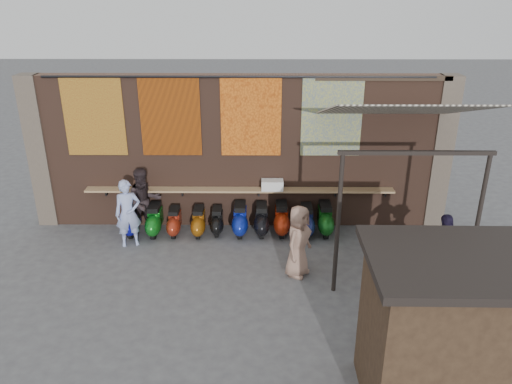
# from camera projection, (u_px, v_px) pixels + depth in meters

# --- Properties ---
(ground) EXTENTS (70.00, 70.00, 0.00)m
(ground) POSITION_uv_depth(u_px,v_px,m) (236.00, 275.00, 11.21)
(ground) COLOR #474749
(ground) RESTS_ON ground
(brick_wall) EXTENTS (10.00, 0.40, 4.00)m
(brick_wall) POSITION_uv_depth(u_px,v_px,m) (240.00, 152.00, 12.93)
(brick_wall) COLOR brown
(brick_wall) RESTS_ON ground
(pier_left) EXTENTS (0.50, 0.50, 4.00)m
(pier_left) POSITION_uv_depth(u_px,v_px,m) (40.00, 152.00, 12.96)
(pier_left) COLOR #4C4238
(pier_left) RESTS_ON ground
(pier_right) EXTENTS (0.50, 0.50, 4.00)m
(pier_right) POSITION_uv_depth(u_px,v_px,m) (440.00, 153.00, 12.90)
(pier_right) COLOR #4C4238
(pier_right) RESTS_ON ground
(eating_counter) EXTENTS (8.00, 0.32, 0.05)m
(eating_counter) POSITION_uv_depth(u_px,v_px,m) (240.00, 190.00, 12.94)
(eating_counter) COLOR #9E7A51
(eating_counter) RESTS_ON brick_wall
(shelf_box) EXTENTS (0.56, 0.30, 0.26)m
(shelf_box) POSITION_uv_depth(u_px,v_px,m) (272.00, 185.00, 12.84)
(shelf_box) COLOR white
(shelf_box) RESTS_ON eating_counter
(tapestry_redgold) EXTENTS (1.50, 0.02, 2.00)m
(tapestry_redgold) POSITION_uv_depth(u_px,v_px,m) (94.00, 116.00, 12.37)
(tapestry_redgold) COLOR maroon
(tapestry_redgold) RESTS_ON brick_wall
(tapestry_sun) EXTENTS (1.50, 0.02, 2.00)m
(tapestry_sun) POSITION_uv_depth(u_px,v_px,m) (170.00, 117.00, 12.35)
(tapestry_sun) COLOR #D1550C
(tapestry_sun) RESTS_ON brick_wall
(tapestry_orange) EXTENTS (1.50, 0.02, 2.00)m
(tapestry_orange) POSITION_uv_depth(u_px,v_px,m) (251.00, 117.00, 12.34)
(tapestry_orange) COLOR orange
(tapestry_orange) RESTS_ON brick_wall
(tapestry_multi) EXTENTS (1.50, 0.02, 2.00)m
(tapestry_multi) POSITION_uv_depth(u_px,v_px,m) (332.00, 117.00, 12.33)
(tapestry_multi) COLOR #2A429A
(tapestry_multi) RESTS_ON brick_wall
(hang_rail) EXTENTS (9.50, 0.06, 0.06)m
(hang_rail) POSITION_uv_depth(u_px,v_px,m) (238.00, 77.00, 11.96)
(hang_rail) COLOR black
(hang_rail) RESTS_ON brick_wall
(scooter_stool_0) EXTENTS (0.35, 0.78, 0.75)m
(scooter_stool_0) POSITION_uv_depth(u_px,v_px,m) (132.00, 221.00, 12.91)
(scooter_stool_0) COLOR #0D0F92
(scooter_stool_0) RESTS_ON ground
(scooter_stool_1) EXTENTS (0.38, 0.83, 0.79)m
(scooter_stool_1) POSITION_uv_depth(u_px,v_px,m) (155.00, 220.00, 12.88)
(scooter_stool_1) COLOR #0E6316
(scooter_stool_1) RESTS_ON ground
(scooter_stool_2) EXTENTS (0.33, 0.74, 0.70)m
(scooter_stool_2) POSITION_uv_depth(u_px,v_px,m) (175.00, 222.00, 12.89)
(scooter_stool_2) COLOR maroon
(scooter_stool_2) RESTS_ON ground
(scooter_stool_3) EXTENTS (0.34, 0.76, 0.72)m
(scooter_stool_3) POSITION_uv_depth(u_px,v_px,m) (199.00, 222.00, 12.88)
(scooter_stool_3) COLOR #86480C
(scooter_stool_3) RESTS_ON ground
(scooter_stool_4) EXTENTS (0.32, 0.71, 0.68)m
(scooter_stool_4) POSITION_uv_depth(u_px,v_px,m) (217.00, 221.00, 12.96)
(scooter_stool_4) COLOR black
(scooter_stool_4) RESTS_ON ground
(scooter_stool_5) EXTENTS (0.38, 0.85, 0.81)m
(scooter_stool_5) POSITION_uv_depth(u_px,v_px,m) (240.00, 220.00, 12.89)
(scooter_stool_5) COLOR navy
(scooter_stool_5) RESTS_ON ground
(scooter_stool_6) EXTENTS (0.37, 0.83, 0.79)m
(scooter_stool_6) POSITION_uv_depth(u_px,v_px,m) (262.00, 220.00, 12.90)
(scooter_stool_6) COLOR black
(scooter_stool_6) RESTS_ON ground
(scooter_stool_7) EXTENTS (0.39, 0.86, 0.81)m
(scooter_stool_7) POSITION_uv_depth(u_px,v_px,m) (281.00, 219.00, 12.92)
(scooter_stool_7) COLOR #A1240C
(scooter_stool_7) RESTS_ON ground
(scooter_stool_8) EXTENTS (0.37, 0.82, 0.78)m
(scooter_stool_8) POSITION_uv_depth(u_px,v_px,m) (306.00, 221.00, 12.86)
(scooter_stool_8) COLOR navy
(scooter_stool_8) RESTS_ON ground
(scooter_stool_9) EXTENTS (0.39, 0.86, 0.82)m
(scooter_stool_9) POSITION_uv_depth(u_px,v_px,m) (325.00, 219.00, 12.91)
(scooter_stool_9) COLOR #0F4F14
(scooter_stool_9) RESTS_ON ground
(diner_left) EXTENTS (0.72, 0.58, 1.71)m
(diner_left) POSITION_uv_depth(u_px,v_px,m) (128.00, 213.00, 12.19)
(diner_left) COLOR #9CACE3
(diner_left) RESTS_ON ground
(diner_right) EXTENTS (1.09, 1.01, 1.79)m
(diner_right) POSITION_uv_depth(u_px,v_px,m) (144.00, 202.00, 12.73)
(diner_right) COLOR #292023
(diner_right) RESTS_ON ground
(shopper_navy) EXTENTS (1.02, 0.47, 1.70)m
(shopper_navy) POSITION_uv_depth(u_px,v_px,m) (443.00, 252.00, 10.46)
(shopper_navy) COLOR #1C1631
(shopper_navy) RESTS_ON ground
(shopper_grey) EXTENTS (1.12, 0.86, 1.52)m
(shopper_grey) POSITION_uv_depth(u_px,v_px,m) (480.00, 272.00, 9.87)
(shopper_grey) COLOR #515054
(shopper_grey) RESTS_ON ground
(shopper_tan) EXTENTS (0.87, 0.97, 1.66)m
(shopper_tan) POSITION_uv_depth(u_px,v_px,m) (298.00, 241.00, 10.92)
(shopper_tan) COLOR #9D7664
(shopper_tan) RESTS_ON ground
(market_stall) EXTENTS (2.29, 1.73, 2.46)m
(market_stall) POSITION_uv_depth(u_px,v_px,m) (447.00, 337.00, 7.34)
(market_stall) COLOR black
(market_stall) RESTS_ON ground
(stall_roof) EXTENTS (2.56, 1.98, 0.12)m
(stall_roof) POSITION_uv_depth(u_px,v_px,m) (460.00, 261.00, 6.84)
(stall_roof) COLOR black
(stall_roof) RESTS_ON market_stall
(stall_sign) EXTENTS (1.20, 0.05, 0.50)m
(stall_sign) POSITION_uv_depth(u_px,v_px,m) (433.00, 273.00, 7.94)
(stall_sign) COLOR gold
(stall_sign) RESTS_ON market_stall
(stall_shelf) EXTENTS (1.89, 0.12, 0.06)m
(stall_shelf) POSITION_uv_depth(u_px,v_px,m) (426.00, 319.00, 8.28)
(stall_shelf) COLOR #473321
(stall_shelf) RESTS_ON market_stall
(awning_canvas) EXTENTS (3.20, 3.28, 0.97)m
(awning_canvas) POSITION_uv_depth(u_px,v_px,m) (399.00, 110.00, 10.65)
(awning_canvas) COLOR beige
(awning_canvas) RESTS_ON brick_wall
(awning_ledger) EXTENTS (3.30, 0.08, 0.12)m
(awning_ledger) POSITION_uv_depth(u_px,v_px,m) (384.00, 78.00, 11.96)
(awning_ledger) COLOR #33261C
(awning_ledger) RESTS_ON brick_wall
(awning_header) EXTENTS (3.00, 0.08, 0.08)m
(awning_header) POSITION_uv_depth(u_px,v_px,m) (417.00, 153.00, 9.45)
(awning_header) COLOR black
(awning_header) RESTS_ON awning_post_left
(awning_post_left) EXTENTS (0.09, 0.09, 3.10)m
(awning_post_left) POSITION_uv_depth(u_px,v_px,m) (338.00, 225.00, 10.04)
(awning_post_left) COLOR black
(awning_post_left) RESTS_ON ground
(awning_post_right) EXTENTS (0.09, 0.09, 3.10)m
(awning_post_right) POSITION_uv_depth(u_px,v_px,m) (477.00, 225.00, 10.03)
(awning_post_right) COLOR black
(awning_post_right) RESTS_ON ground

